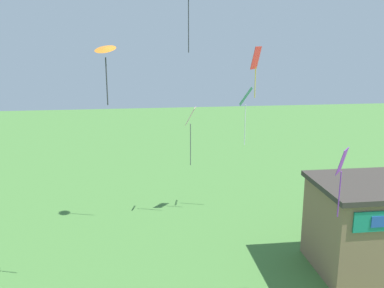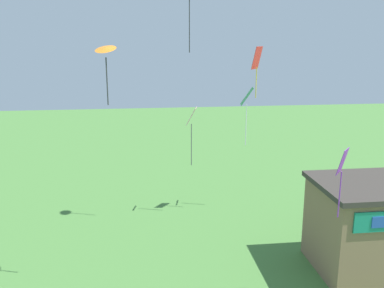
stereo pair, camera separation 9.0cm
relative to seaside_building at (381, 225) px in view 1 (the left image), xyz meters
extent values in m
cube|color=#84664C|center=(0.00, 0.01, -0.14)|extent=(6.09, 4.13, 4.11)
cube|color=pink|center=(-8.10, 7.81, 4.04)|extent=(0.76, 0.96, 1.05)
cylinder|color=#4C4C51|center=(-8.10, 7.81, 2.26)|extent=(0.05, 0.05, 2.62)
cylinder|color=#2D2D33|center=(-8.39, 6.27, 9.32)|extent=(0.05, 0.05, 2.94)
cone|color=orange|center=(-12.47, 0.16, 8.22)|extent=(1.13, 1.11, 0.35)
cylinder|color=#333338|center=(-12.47, 0.16, 6.92)|extent=(0.05, 0.05, 1.91)
cube|color=red|center=(-4.27, 7.39, 7.49)|extent=(0.84, 0.95, 1.31)
cylinder|color=yellow|center=(-4.27, 7.39, 6.05)|extent=(0.05, 0.05, 1.81)
cube|color=purple|center=(-3.47, -2.41, 3.99)|extent=(0.69, 0.75, 1.02)
cylinder|color=purple|center=(-3.47, -2.41, 2.62)|extent=(0.05, 0.05, 1.91)
cube|color=green|center=(-4.60, 8.21, 5.14)|extent=(0.90, 1.05, 1.09)
cylinder|color=white|center=(-4.60, 8.21, 3.33)|extent=(0.05, 0.05, 2.57)
camera|label=1|loc=(-11.30, -17.40, 8.60)|focal=40.00mm
camera|label=2|loc=(-11.21, -17.42, 8.60)|focal=40.00mm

